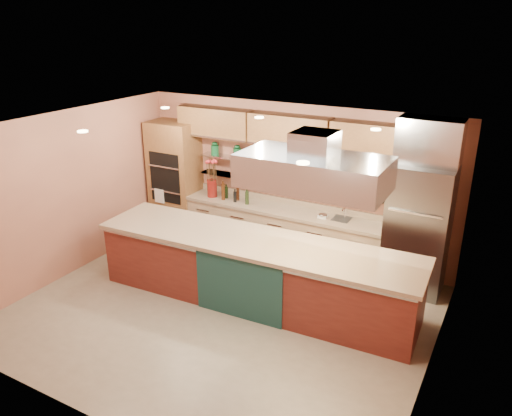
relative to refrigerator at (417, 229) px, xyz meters
The scene contains 21 objects.
floor 3.35m from the refrigerator, 137.68° to the right, with size 6.00×5.00×0.02m, color gray.
ceiling 3.63m from the refrigerator, 137.68° to the right, with size 6.00×5.00×0.02m, color black.
wall_back 2.40m from the refrigerator, behind, with size 6.00×0.04×2.80m, color #A8684F.
wall_front 5.21m from the refrigerator, 116.86° to the right, with size 6.00×0.04×2.80m, color #A8684F.
wall_left 5.77m from the refrigerator, 158.20° to the right, with size 0.04×5.00×2.80m, color #A8684F.
wall_right 2.26m from the refrigerator, 73.10° to the right, with size 0.04×5.00×2.80m, color #A8684F.
oven_stack 4.80m from the refrigerator, behind, with size 0.95×0.64×2.30m, color brown.
refrigerator is the anchor object (origin of this frame).
back_counter 2.47m from the refrigerator, behind, with size 3.84×0.64×0.93m, color #A28261.
wall_shelf_lower 2.43m from the refrigerator, behind, with size 3.60×0.26×0.03m, color #B9BCC0.
wall_shelf_upper 2.50m from the refrigerator, behind, with size 3.60×0.26×0.03m, color #B9BCC0.
upper_cabinets 2.69m from the refrigerator, behind, with size 4.60×0.36×0.55m, color brown.
range_hood 2.31m from the refrigerator, 126.51° to the right, with size 2.00×1.00×0.45m, color #B9BCC0.
ceiling_downlights 3.50m from the refrigerator, 140.46° to the right, with size 4.00×2.80×0.02m, color #FFE5A5.
island 2.66m from the refrigerator, 142.62° to the right, with size 4.99×1.08×1.04m, color maroon.
flower_vase 3.90m from the refrigerator, behind, with size 0.19×0.19×0.34m, color maroon.
oil_bottle_cluster 3.48m from the refrigerator, behind, with size 0.90×0.26×0.29m, color black.
kitchen_scale 1.60m from the refrigerator, behind, with size 0.15×0.11×0.09m, color silver.
bar_faucet 1.25m from the refrigerator, behind, with size 0.03×0.03×0.22m, color white.
copper_kettle 3.35m from the refrigerator, behind, with size 0.16×0.16×0.13m, color #B54B29.
green_canister 2.88m from the refrigerator, behind, with size 0.14×0.14×0.17m, color #104E26.
Camera 1 is at (3.59, -5.45, 4.20)m, focal length 35.00 mm.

